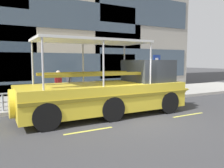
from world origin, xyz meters
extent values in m
plane|color=#3D3D3F|center=(0.00, 0.00, 0.00)|extent=(120.00, 120.00, 0.00)
cube|color=#A8A59E|center=(0.00, 5.60, 0.09)|extent=(32.00, 4.80, 0.18)
cube|color=#B2ADA3|center=(0.00, 3.11, 0.09)|extent=(32.00, 0.18, 0.18)
cube|color=#DBD64C|center=(-2.40, -0.54, 0.00)|extent=(1.80, 0.12, 0.01)
cube|color=#DBD64C|center=(2.40, -0.54, 0.00)|extent=(1.80, 0.12, 0.01)
cube|color=#3D4C5B|center=(-1.27, 8.37, 1.92)|extent=(13.57, 0.06, 2.11)
cube|color=#3D4C5B|center=(-1.27, 8.37, 5.76)|extent=(13.57, 0.06, 2.11)
cube|color=#3D4C5B|center=(6.78, 8.37, 2.23)|extent=(9.07, 0.06, 2.46)
cube|color=#3D4C5B|center=(6.78, 8.37, 6.70)|extent=(9.07, 0.06, 2.46)
cylinder|color=#9EA0A8|center=(-1.23, 3.45, 0.95)|extent=(11.04, 0.07, 0.07)
cylinder|color=#9EA0A8|center=(-1.23, 3.45, 0.57)|extent=(11.04, 0.06, 0.06)
cylinder|color=#9EA0A8|center=(-4.91, 3.45, 0.57)|extent=(0.09, 0.09, 0.77)
cylinder|color=#9EA0A8|center=(-3.07, 3.45, 0.57)|extent=(0.09, 0.09, 0.77)
cylinder|color=#9EA0A8|center=(-1.23, 3.45, 0.57)|extent=(0.09, 0.09, 0.77)
cylinder|color=#9EA0A8|center=(0.61, 3.45, 0.57)|extent=(0.09, 0.09, 0.77)
cylinder|color=#9EA0A8|center=(2.45, 3.45, 0.57)|extent=(0.09, 0.09, 0.77)
cylinder|color=#9EA0A8|center=(4.29, 3.45, 0.57)|extent=(0.09, 0.09, 0.77)
cylinder|color=#4C4F54|center=(4.39, 4.18, 1.48)|extent=(0.08, 0.08, 2.60)
cube|color=navy|center=(4.39, 4.13, 2.43)|extent=(0.60, 0.04, 0.76)
cube|color=white|center=(4.39, 4.11, 2.43)|extent=(0.24, 0.01, 0.36)
cube|color=yellow|center=(-0.92, 1.28, 0.84)|extent=(7.36, 2.47, 1.14)
cone|color=yellow|center=(3.59, 1.28, 0.84)|extent=(1.66, 1.08, 1.08)
cylinder|color=yellow|center=(-4.60, 1.28, 0.84)|extent=(0.37, 1.08, 1.08)
cube|color=olive|center=(-0.92, 0.03, 0.99)|extent=(7.36, 0.04, 0.12)
sphere|color=white|center=(4.01, 1.28, 0.89)|extent=(0.22, 0.22, 0.22)
cube|color=#33383D|center=(1.48, 1.28, 1.94)|extent=(1.84, 2.08, 1.04)
cube|color=silver|center=(-1.47, 1.28, 3.24)|extent=(4.79, 2.28, 0.10)
cylinder|color=#B2B2B7|center=(0.81, 2.37, 2.30)|extent=(0.07, 0.07, 1.78)
cylinder|color=#B2B2B7|center=(0.81, 0.19, 2.30)|extent=(0.07, 0.07, 1.78)
cylinder|color=#B2B2B7|center=(-1.47, 2.37, 2.30)|extent=(0.07, 0.07, 1.78)
cylinder|color=#B2B2B7|center=(-1.47, 0.19, 2.30)|extent=(0.07, 0.07, 1.78)
cylinder|color=#B2B2B7|center=(-3.74, 2.37, 2.30)|extent=(0.07, 0.07, 1.78)
cylinder|color=#B2B2B7|center=(-3.74, 0.19, 2.30)|extent=(0.07, 0.07, 1.78)
cube|color=olive|center=(-1.47, 1.88, 1.86)|extent=(4.40, 0.28, 0.12)
cube|color=olive|center=(-1.47, 0.69, 1.86)|extent=(4.40, 0.28, 0.12)
cylinder|color=black|center=(1.85, 2.42, 0.50)|extent=(1.00, 0.28, 1.00)
cylinder|color=black|center=(1.85, 0.14, 0.50)|extent=(1.00, 0.28, 1.00)
cylinder|color=black|center=(-1.10, 2.42, 0.50)|extent=(1.00, 0.28, 1.00)
cylinder|color=black|center=(-1.10, 0.14, 0.50)|extent=(1.00, 0.28, 1.00)
cylinder|color=black|center=(-3.68, 2.42, 0.50)|extent=(1.00, 0.28, 1.00)
cylinder|color=black|center=(-3.68, 0.14, 0.50)|extent=(1.00, 0.28, 1.00)
cylinder|color=#47423D|center=(2.77, 4.09, 0.60)|extent=(0.11, 0.11, 0.84)
cylinder|color=#47423D|center=(2.60, 4.11, 0.60)|extent=(0.11, 0.11, 0.84)
cube|color=#B7B2A8|center=(2.68, 4.10, 1.32)|extent=(0.34, 0.23, 0.60)
cylinder|color=#B7B2A8|center=(2.89, 4.07, 1.29)|extent=(0.07, 0.07, 0.54)
cylinder|color=#B7B2A8|center=(2.48, 4.13, 1.29)|extent=(0.07, 0.07, 0.54)
sphere|color=tan|center=(2.68, 4.10, 1.76)|extent=(0.23, 0.23, 0.23)
cylinder|color=#1E2338|center=(-1.35, 4.91, 0.56)|extent=(0.10, 0.10, 0.75)
cylinder|color=#1E2338|center=(-1.39, 5.05, 0.56)|extent=(0.10, 0.10, 0.75)
cube|color=#38383D|center=(-1.37, 4.98, 1.20)|extent=(0.24, 0.32, 0.53)
cylinder|color=#38383D|center=(-1.31, 4.80, 1.17)|extent=(0.07, 0.07, 0.48)
cylinder|color=#38383D|center=(-1.42, 5.16, 1.17)|extent=(0.07, 0.07, 0.48)
sphere|color=beige|center=(-1.37, 4.98, 1.59)|extent=(0.21, 0.21, 0.21)
cylinder|color=#47423D|center=(-2.13, 4.67, 0.61)|extent=(0.11, 0.11, 0.85)
cylinder|color=#47423D|center=(-1.97, 4.74, 0.61)|extent=(0.11, 0.11, 0.85)
cube|color=maroon|center=(-2.05, 4.71, 1.33)|extent=(0.37, 0.31, 0.60)
cylinder|color=maroon|center=(-2.24, 4.61, 1.30)|extent=(0.07, 0.07, 0.54)
cylinder|color=maroon|center=(-1.86, 4.80, 1.30)|extent=(0.07, 0.07, 0.54)
sphere|color=beige|center=(-2.05, 4.71, 1.77)|extent=(0.23, 0.23, 0.23)
camera|label=1|loc=(-5.23, -7.48, 2.40)|focal=35.57mm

